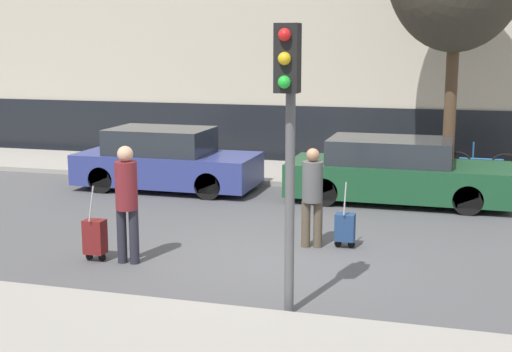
% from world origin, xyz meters
% --- Properties ---
extents(ground_plane, '(80.00, 80.00, 0.00)m').
position_xyz_m(ground_plane, '(0.00, 0.00, 0.00)').
color(ground_plane, '#4C4C4F').
extents(sidewalk_near, '(28.00, 2.50, 0.12)m').
position_xyz_m(sidewalk_near, '(0.00, -3.75, 0.06)').
color(sidewalk_near, gray).
rests_on(sidewalk_near, ground_plane).
extents(sidewalk_far, '(28.00, 3.00, 0.12)m').
position_xyz_m(sidewalk_far, '(0.00, 7.00, 0.06)').
color(sidewalk_far, gray).
rests_on(sidewalk_far, ground_plane).
extents(parked_car_0, '(4.15, 1.79, 1.42)m').
position_xyz_m(parked_car_0, '(-3.72, 4.52, 0.66)').
color(parked_car_0, navy).
rests_on(parked_car_0, ground_plane).
extents(parked_car_1, '(4.65, 1.85, 1.36)m').
position_xyz_m(parked_car_1, '(1.55, 4.63, 0.64)').
color(parked_car_1, '#194728').
rests_on(parked_car_1, ground_plane).
extents(pedestrian_left, '(0.35, 0.34, 1.83)m').
position_xyz_m(pedestrian_left, '(-2.03, -0.92, 1.05)').
color(pedestrian_left, '#23232D').
rests_on(pedestrian_left, ground_plane).
extents(trolley_left, '(0.34, 0.29, 1.20)m').
position_xyz_m(trolley_left, '(-2.58, -0.95, 0.39)').
color(trolley_left, maroon).
rests_on(trolley_left, ground_plane).
extents(pedestrian_right, '(0.35, 0.34, 1.67)m').
position_xyz_m(pedestrian_right, '(0.52, 0.73, 0.94)').
color(pedestrian_right, '#4C4233').
rests_on(pedestrian_right, ground_plane).
extents(trolley_right, '(0.34, 0.29, 1.12)m').
position_xyz_m(trolley_right, '(1.06, 0.85, 0.35)').
color(trolley_right, navy).
rests_on(trolley_right, ground_plane).
extents(traffic_light, '(0.28, 0.47, 3.58)m').
position_xyz_m(traffic_light, '(0.84, -2.36, 2.56)').
color(traffic_light, '#515154').
rests_on(traffic_light, ground_plane).
extents(parked_bicycle, '(1.77, 0.06, 0.96)m').
position_xyz_m(parked_bicycle, '(3.33, 6.72, 0.49)').
color(parked_bicycle, black).
rests_on(parked_bicycle, sidewalk_far).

